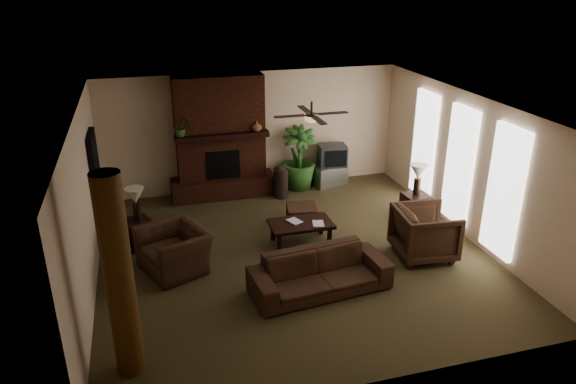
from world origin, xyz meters
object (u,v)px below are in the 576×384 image
object	(u,v)px
sofa	(320,267)
side_table_right	(415,207)
side_table_left	(137,233)
armchair_left	(174,243)
ottoman	(302,215)
log_column	(119,279)
lamp_right	(418,174)
armchair_right	(425,230)
tv_stand	(329,175)
lamp_left	(135,198)
coffee_table	(301,225)
floor_vase	(281,180)
floor_plant	(299,171)

from	to	relation	value
sofa	side_table_right	size ratio (longest dim) A/B	4.16
side_table_left	side_table_right	distance (m)	5.71
armchair_left	ottoman	distance (m)	2.93
ottoman	sofa	bearing A→B (deg)	-100.17
log_column	sofa	size ratio (longest dim) A/B	1.22
lamp_right	armchair_right	bearing A→B (deg)	-112.61
tv_stand	lamp_right	size ratio (longest dim) A/B	1.31
ottoman	side_table_left	xyz separation A→B (m)	(-3.31, -0.09, 0.08)
lamp_right	lamp_left	bearing A→B (deg)	177.30
ottoman	coffee_table	bearing A→B (deg)	-108.21
tv_stand	floor_vase	bearing A→B (deg)	-178.75
ottoman	tv_stand	xyz separation A→B (m)	(1.30, 1.96, 0.05)
armchair_left	side_table_right	size ratio (longest dim) A/B	2.13
floor_plant	lamp_left	distance (m)	4.34
armchair_right	coffee_table	size ratio (longest dim) A/B	0.87
log_column	coffee_table	bearing A→B (deg)	41.20
armchair_left	coffee_table	world-z (taller)	armchair_left
ottoman	armchair_right	bearing A→B (deg)	-46.89
tv_stand	floor_plant	world-z (taller)	floor_plant
tv_stand	log_column	bearing A→B (deg)	-147.92
log_column	armchair_left	size ratio (longest dim) A/B	2.39
sofa	armchair_left	distance (m)	2.61
log_column	lamp_left	size ratio (longest dim) A/B	4.31
coffee_table	lamp_right	xyz separation A→B (m)	(2.68, 0.43, 0.63)
floor_plant	lamp_left	xyz separation A→B (m)	(-3.79, -2.03, 0.58)
floor_plant	lamp_right	xyz separation A→B (m)	(1.90, -2.30, 0.58)
coffee_table	side_table_right	distance (m)	2.69
floor_vase	tv_stand	bearing A→B (deg)	18.52
lamp_left	tv_stand	bearing A→B (deg)	24.06
sofa	lamp_right	size ratio (longest dim) A/B	3.52
floor_vase	side_table_left	bearing A→B (deg)	-153.88
floor_plant	coffee_table	bearing A→B (deg)	-105.83
armchair_right	floor_plant	size ratio (longest dim) A/B	0.69
sofa	side_table_right	world-z (taller)	sofa
armchair_left	coffee_table	size ratio (longest dim) A/B	0.97
coffee_table	tv_stand	distance (m)	3.15
sofa	lamp_right	world-z (taller)	lamp_right
floor_vase	log_column	bearing A→B (deg)	-123.87
side_table_left	armchair_right	bearing A→B (deg)	-19.57
side_table_right	lamp_right	distance (m)	0.73
armchair_left	ottoman	world-z (taller)	armchair_left
armchair_right	coffee_table	distance (m)	2.32
sofa	side_table_left	world-z (taller)	sofa
log_column	tv_stand	size ratio (longest dim) A/B	3.29
floor_plant	side_table_left	distance (m)	4.34
sofa	armchair_right	size ratio (longest dim) A/B	2.19
log_column	floor_plant	xyz separation A→B (m)	(3.99, 5.55, -0.98)
floor_vase	floor_plant	distance (m)	0.72
lamp_left	coffee_table	bearing A→B (deg)	-13.11
coffee_table	tv_stand	world-z (taller)	tv_stand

